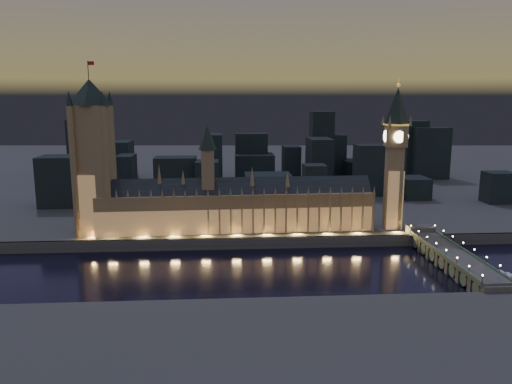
{
  "coord_description": "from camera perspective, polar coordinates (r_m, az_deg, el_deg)",
  "views": [
    {
      "loc": [
        -17.8,
        -296.03,
        106.0
      ],
      "look_at": [
        5.0,
        55.0,
        38.0
      ],
      "focal_mm": 35.0,
      "sensor_mm": 36.0,
      "label": 1
    }
  ],
  "objects": [
    {
      "name": "palace_of_westminster",
      "position": [
        366.61,
        -2.45,
        -1.61
      ],
      "size": [
        202.0,
        26.61,
        78.0
      ],
      "color": "#9E7A4A",
      "rests_on": "north_bank"
    },
    {
      "name": "victoria_tower",
      "position": [
        371.56,
        -18.12,
        4.57
      ],
      "size": [
        31.68,
        31.68,
        121.44
      ],
      "color": "#9E7A4A",
      "rests_on": "north_bank"
    },
    {
      "name": "ground_plane",
      "position": [
        314.94,
        -0.26,
        -8.73
      ],
      "size": [
        2000.0,
        2000.0,
        0.0
      ],
      "primitive_type": "plane",
      "color": "black",
      "rests_on": "ground"
    },
    {
      "name": "north_bank",
      "position": [
        822.57,
        -2.45,
        3.81
      ],
      "size": [
        2000.0,
        960.0,
        8.0
      ],
      "primitive_type": "cube",
      "color": "#444839",
      "rests_on": "ground"
    },
    {
      "name": "city_backdrop",
      "position": [
        551.79,
        1.91,
        3.18
      ],
      "size": [
        447.81,
        215.63,
        79.75
      ],
      "color": "black",
      "rests_on": "north_bank"
    },
    {
      "name": "elizabeth_tower",
      "position": [
        381.15,
        15.64,
        5.06
      ],
      "size": [
        18.0,
        18.0,
        110.48
      ],
      "color": "#9E7A4A",
      "rests_on": "north_bank"
    },
    {
      "name": "embankment_wall",
      "position": [
        352.57,
        -0.67,
        -5.88
      ],
      "size": [
        2000.0,
        2.5,
        8.0
      ],
      "primitive_type": "cube",
      "color": "#474642",
      "rests_on": "ground"
    },
    {
      "name": "westminster_bridge",
      "position": [
        339.97,
        21.21,
        -6.93
      ],
      "size": [
        18.44,
        113.0,
        15.9
      ],
      "color": "#474642",
      "rests_on": "ground"
    },
    {
      "name": "river_boat",
      "position": [
        326.54,
        24.88,
        -8.77
      ],
      "size": [
        39.05,
        11.24,
        4.5
      ],
      "color": "#474642",
      "rests_on": "ground"
    }
  ]
}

